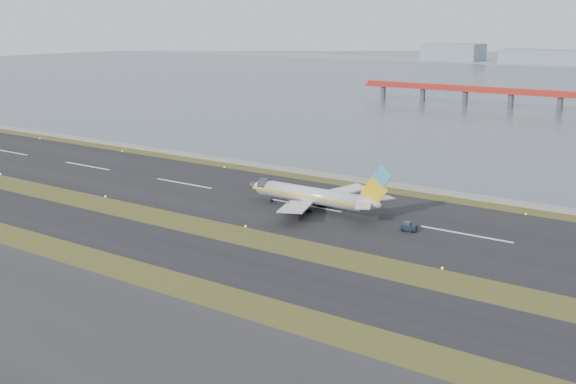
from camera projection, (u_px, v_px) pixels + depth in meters
name	position (u px, v px, depth m)	size (l,w,h in m)	color
ground	(222.00, 236.00, 147.45)	(1000.00, 1000.00, 0.00)	#394619
taxiway_strip	(181.00, 250.00, 138.01)	(1000.00, 18.00, 0.10)	black
runway_strip	(306.00, 206.00, 171.01)	(1000.00, 45.00, 0.10)	black
seawall	(369.00, 181.00, 194.48)	(1000.00, 2.50, 1.00)	gray
airliner	(315.00, 196.00, 165.96)	(38.52, 32.89, 12.80)	silver
pushback_tug	(409.00, 227.00, 150.13)	(3.46, 2.40, 2.04)	#121B31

